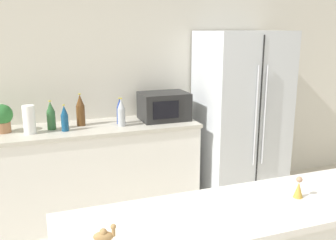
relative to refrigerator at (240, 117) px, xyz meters
The scene contains 13 objects.
wall_back 1.20m from the refrigerator, 158.88° to the left, with size 8.00×0.06×2.55m.
back_counter 1.59m from the refrigerator, behind, with size 1.95×0.63×0.93m.
refrigerator is the anchor object (origin of this frame).
potted_plant 2.37m from the refrigerator, behind, with size 0.19×0.19×0.26m.
paper_towel_roll 2.14m from the refrigerator, behind, with size 0.11×0.11×0.25m.
microwave 0.86m from the refrigerator, behind, with size 0.48×0.37×0.28m.
back_bottle_0 1.69m from the refrigerator, behind, with size 0.08×0.08×0.31m.
back_bottle_1 1.32m from the refrigerator, behind, with size 0.07×0.07×0.27m.
back_bottle_2 1.31m from the refrigerator, behind, with size 0.06×0.06×0.26m.
back_bottle_3 1.95m from the refrigerator, behind, with size 0.08×0.08×0.27m.
back_bottle_4 1.84m from the refrigerator, behind, with size 0.07×0.07×0.25m.
camel_figurine_second 2.77m from the refrigerator, 132.08° to the right, with size 0.10×0.06×0.12m.
wise_man_figurine_crimson 2.06m from the refrigerator, 112.05° to the right, with size 0.05×0.05×0.12m.
Camera 1 is at (-1.01, -1.11, 1.83)m, focal length 40.00 mm.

